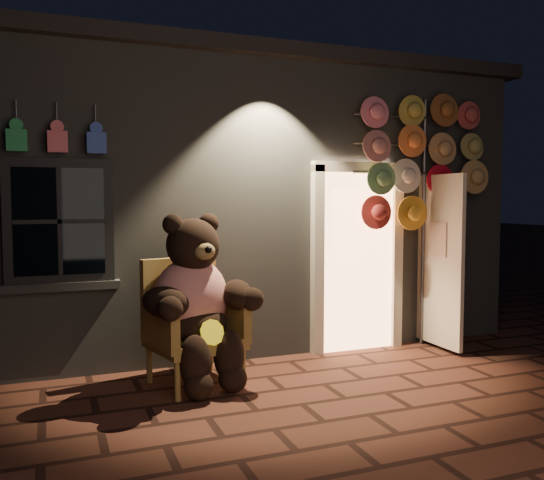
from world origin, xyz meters
TOP-DOWN VIEW (x-y plane):
  - ground at (0.00, 0.00)m, footprint 60.00×60.00m
  - shop_building at (0.00, 3.99)m, footprint 7.30×5.95m
  - wicker_armchair at (-0.75, 0.94)m, footprint 0.96×0.90m
  - teddy_bear at (-0.73, 0.79)m, footprint 1.14×1.01m
  - hat_rack at (2.09, 1.28)m, footprint 1.76×0.22m

SIDE VIEW (x-z plane):
  - ground at x=0.00m, z-range 0.00..0.00m
  - wicker_armchair at x=-0.75m, z-range 0.00..1.19m
  - teddy_bear at x=-0.73m, z-range 0.00..1.62m
  - shop_building at x=0.00m, z-range -0.02..3.49m
  - hat_rack at x=2.09m, z-range 0.79..3.76m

